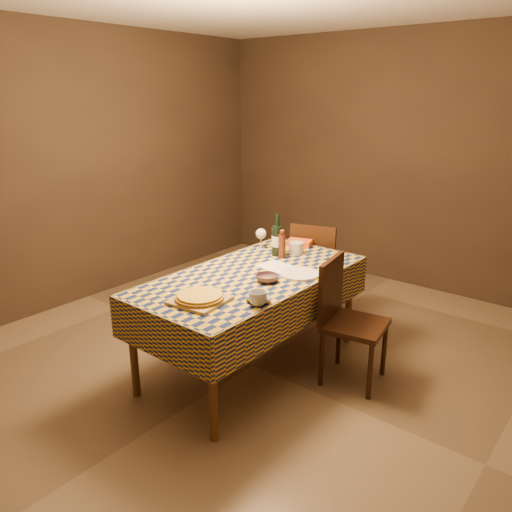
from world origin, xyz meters
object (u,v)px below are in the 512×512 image
at_px(wine_bottle, 277,240).
at_px(chair_far, 315,265).
at_px(bowl, 267,278).
at_px(dining_table, 252,284).
at_px(cutting_board, 200,300).
at_px(pizza, 200,297).
at_px(chair_right, 345,314).
at_px(white_plate, 299,274).

relative_size(wine_bottle, chair_far, 0.38).
height_order(bowl, chair_far, chair_far).
relative_size(dining_table, cutting_board, 5.73).
xyz_separation_m(pizza, wine_bottle, (-0.20, 1.09, 0.10)).
distance_m(dining_table, chair_far, 1.10).
distance_m(cutting_board, chair_right, 1.10).
distance_m(dining_table, pizza, 0.62).
distance_m(wine_bottle, chair_far, 0.70).
bearing_deg(dining_table, cutting_board, -83.78).
bearing_deg(bowl, cutting_board, -101.50).
distance_m(bowl, chair_right, 0.63).
bearing_deg(chair_far, white_plate, -64.88).
distance_m(dining_table, bowl, 0.21).
distance_m(cutting_board, chair_far, 1.72).
xyz_separation_m(bowl, white_plate, (0.10, 0.26, -0.02)).
bearing_deg(dining_table, pizza, -83.78).
bearing_deg(wine_bottle, chair_right, -13.52).
height_order(dining_table, wine_bottle, wine_bottle).
bearing_deg(chair_right, pizza, -121.72).
relative_size(wine_bottle, white_plate, 1.19).
xyz_separation_m(bowl, chair_right, (0.45, 0.35, -0.27)).
bearing_deg(cutting_board, wine_bottle, 100.18).
distance_m(cutting_board, bowl, 0.57).
xyz_separation_m(cutting_board, white_plate, (0.22, 0.82, -0.00)).
bearing_deg(cutting_board, chair_right, 58.28).
bearing_deg(wine_bottle, white_plate, -33.48).
bearing_deg(chair_right, bowl, -141.99).
xyz_separation_m(wine_bottle, chair_far, (0.01, 0.59, -0.38)).
relative_size(dining_table, chair_right, 1.98).
height_order(cutting_board, pizza, pizza).
xyz_separation_m(chair_far, chair_right, (0.75, -0.78, 0.00)).
height_order(cutting_board, wine_bottle, wine_bottle).
xyz_separation_m(dining_table, chair_far, (-0.12, 1.08, -0.17)).
relative_size(dining_table, wine_bottle, 5.27).
xyz_separation_m(cutting_board, chair_far, (-0.19, 1.69, -0.26)).
bearing_deg(chair_far, cutting_board, -83.59).
height_order(dining_table, white_plate, white_plate).
xyz_separation_m(wine_bottle, white_plate, (0.41, -0.27, -0.12)).
relative_size(cutting_board, bowl, 1.98).
bearing_deg(chair_right, white_plate, -165.12).
bearing_deg(pizza, chair_far, 96.41).
bearing_deg(dining_table, bowl, -14.70).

